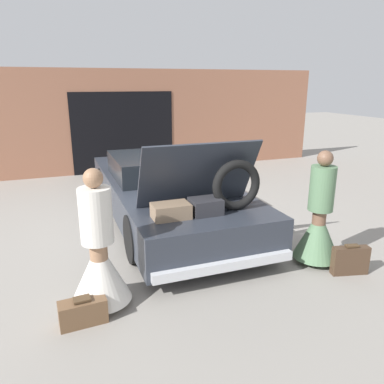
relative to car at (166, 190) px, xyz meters
name	(u,v)px	position (x,y,z in m)	size (l,w,h in m)	color
ground_plane	(166,218)	(0.00, 0.00, -0.55)	(40.00, 40.00, 0.00)	gray
garage_wall_back	(123,122)	(0.00, 4.15, 0.85)	(12.00, 0.14, 2.80)	#9E664C
car	(166,190)	(0.00, 0.00, 0.00)	(2.01, 5.19, 1.70)	#2D333D
person_left	(99,260)	(-1.49, -2.46, 0.02)	(0.67, 0.67, 1.60)	#997051
person_right	(318,224)	(1.48, -2.42, 0.02)	(0.64, 0.64, 1.59)	brown
suitcase_beside_left_person	(83,312)	(-1.72, -2.75, -0.41)	(0.50, 0.24, 0.30)	brown
suitcase_beside_right_person	(350,260)	(1.68, -2.86, -0.35)	(0.50, 0.23, 0.41)	#473323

